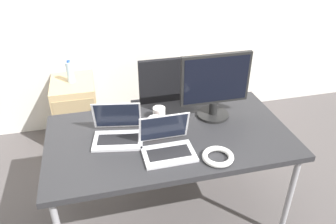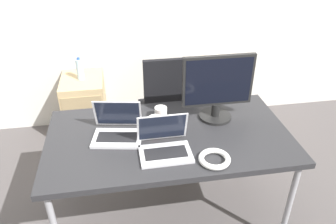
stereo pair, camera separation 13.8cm
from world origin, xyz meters
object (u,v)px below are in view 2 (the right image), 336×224
(office_chair, at_px, (167,121))
(cabinet_left, at_px, (86,108))
(coffee_cup_white, at_px, (161,113))
(mouse, at_px, (176,127))
(monitor, at_px, (218,88))
(laptop_left, at_px, (117,129))
(water_bottle, at_px, (80,69))
(cabinet_right, at_px, (215,98))
(cable_coil, at_px, (214,159))
(laptop_right, at_px, (165,145))
(coffee_cup_brown, at_px, (155,123))

(office_chair, height_order, cabinet_left, office_chair)
(office_chair, height_order, coffee_cup_white, office_chair)
(mouse, bearing_deg, monitor, 17.85)
(office_chair, relative_size, laptop_left, 3.11)
(water_bottle, bearing_deg, office_chair, -33.39)
(office_chair, distance_m, cabinet_right, 0.80)
(monitor, xyz_separation_m, cable_coil, (-0.14, -0.48, -0.22))
(water_bottle, relative_size, monitor, 0.45)
(laptop_right, height_order, coffee_cup_white, laptop_right)
(water_bottle, xyz_separation_m, mouse, (0.72, -1.17, 0.03))
(office_chair, bearing_deg, cable_coil, -83.75)
(monitor, xyz_separation_m, coffee_cup_white, (-0.39, 0.06, -0.20))
(office_chair, relative_size, coffee_cup_white, 12.34)
(coffee_cup_white, bearing_deg, cabinet_right, 53.90)
(office_chair, height_order, laptop_right, office_chair)
(laptop_left, relative_size, monitor, 0.71)
(office_chair, bearing_deg, laptop_right, -100.44)
(mouse, bearing_deg, laptop_right, -116.71)
(cabinet_right, xyz_separation_m, coffee_cup_white, (-0.74, -1.01, 0.49))
(coffee_cup_white, bearing_deg, water_bottle, 122.23)
(laptop_right, height_order, mouse, laptop_right)
(monitor, bearing_deg, cabinet_right, 71.94)
(cabinet_left, height_order, coffee_cup_white, coffee_cup_white)
(laptop_right, bearing_deg, coffee_cup_white, 85.01)
(coffee_cup_white, xyz_separation_m, cable_coil, (0.25, -0.53, -0.03))
(cabinet_right, relative_size, mouse, 9.22)
(cabinet_right, bearing_deg, cable_coil, -107.72)
(cabinet_left, height_order, cable_coil, cable_coil)
(cabinet_left, relative_size, cabinet_right, 1.00)
(laptop_right, bearing_deg, mouse, 63.29)
(cable_coil, bearing_deg, coffee_cup_white, 114.68)
(cabinet_left, distance_m, cabinet_right, 1.38)
(cabinet_left, relative_size, mouse, 9.22)
(cabinet_left, bearing_deg, monitor, -46.14)
(office_chair, distance_m, laptop_right, 1.00)
(coffee_cup_white, height_order, coffee_cup_brown, coffee_cup_brown)
(coffee_cup_white, relative_size, coffee_cup_brown, 0.93)
(mouse, relative_size, coffee_cup_white, 0.81)
(laptop_left, xyz_separation_m, mouse, (0.40, 0.01, -0.03))
(water_bottle, bearing_deg, laptop_left, -74.68)
(cabinet_right, distance_m, coffee_cup_white, 1.35)
(cable_coil, bearing_deg, cabinet_right, 72.28)
(office_chair, relative_size, mouse, 15.26)
(laptop_right, xyz_separation_m, monitor, (0.42, 0.33, 0.19))
(office_chair, distance_m, water_bottle, 0.99)
(office_chair, xyz_separation_m, mouse, (-0.05, -0.67, 0.37))
(laptop_right, height_order, monitor, monitor)
(cabinet_right, bearing_deg, coffee_cup_white, -126.10)
(coffee_cup_brown, relative_size, cable_coil, 0.50)
(cabinet_left, xyz_separation_m, laptop_left, (0.33, -1.19, 0.49))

